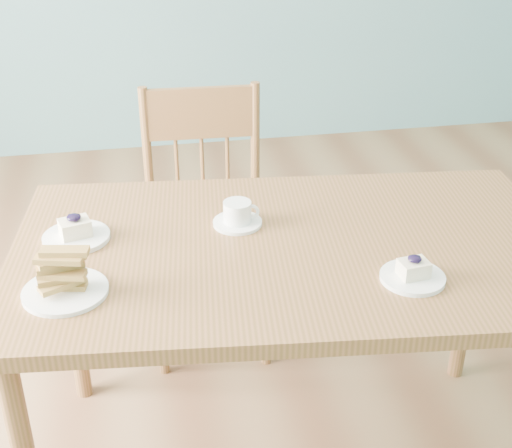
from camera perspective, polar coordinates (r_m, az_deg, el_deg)
name	(u,v)px	position (r m, az deg, el deg)	size (l,w,h in m)	color
room	(255,8)	(1.77, -0.06, 16.90)	(5.01, 5.01, 2.71)	olive
dining_table	(290,269)	(1.90, 2.71, -3.61)	(1.52, 0.97, 0.77)	brown
dining_chair	(207,222)	(2.57, -3.95, 0.18)	(0.45, 0.43, 0.95)	brown
cheesecake_plate_near	(413,274)	(1.74, 12.44, -3.90)	(0.16, 0.16, 0.07)	white
cheesecake_plate_far	(76,233)	(1.93, -14.22, -0.71)	(0.18, 0.18, 0.07)	white
coffee_cup	(238,215)	(1.94, -1.46, 0.73)	(0.13, 0.13, 0.07)	white
biscotti_plate	(63,278)	(1.70, -15.16, -4.23)	(0.20, 0.20, 0.12)	white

